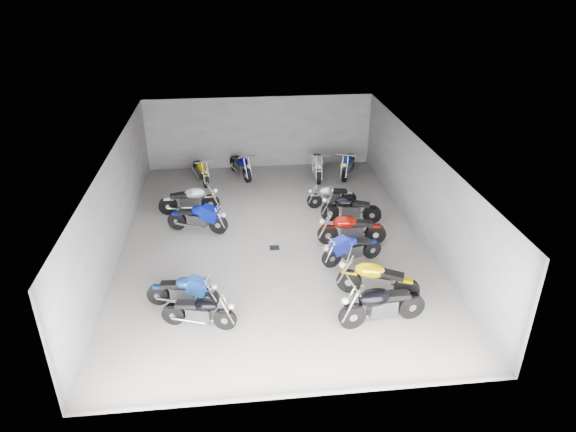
% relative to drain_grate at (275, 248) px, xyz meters
% --- Properties ---
extents(ground, '(14.00, 14.00, 0.00)m').
position_rel_drain_grate_xyz_m(ground, '(0.00, 0.50, -0.01)').
color(ground, '#9F9D97').
rests_on(ground, ground).
extents(wall_back, '(10.00, 0.10, 3.20)m').
position_rel_drain_grate_xyz_m(wall_back, '(0.00, 7.50, 1.59)').
color(wall_back, gray).
rests_on(wall_back, ground).
extents(wall_left, '(0.10, 14.00, 3.20)m').
position_rel_drain_grate_xyz_m(wall_left, '(-5.00, 0.50, 1.59)').
color(wall_left, gray).
rests_on(wall_left, ground).
extents(wall_right, '(0.10, 14.00, 3.20)m').
position_rel_drain_grate_xyz_m(wall_right, '(5.00, 0.50, 1.59)').
color(wall_right, gray).
rests_on(wall_right, ground).
extents(ceiling, '(10.00, 14.00, 0.04)m').
position_rel_drain_grate_xyz_m(ceiling, '(0.00, 0.50, 3.21)').
color(ceiling, black).
rests_on(ceiling, wall_back).
extents(drain_grate, '(0.32, 0.32, 0.01)m').
position_rel_drain_grate_xyz_m(drain_grate, '(0.00, 0.00, 0.00)').
color(drain_grate, black).
rests_on(drain_grate, ground).
extents(motorcycle_left_a, '(1.95, 0.65, 0.87)m').
position_rel_drain_grate_xyz_m(motorcycle_left_a, '(-2.25, -3.81, 0.47)').
color(motorcycle_left_a, black).
rests_on(motorcycle_left_a, ground).
extents(motorcycle_left_b, '(2.00, 0.58, 0.89)m').
position_rel_drain_grate_xyz_m(motorcycle_left_b, '(-2.73, -2.86, 0.48)').
color(motorcycle_left_b, black).
rests_on(motorcycle_left_b, ground).
extents(motorcycle_left_e, '(2.12, 0.80, 0.96)m').
position_rel_drain_grate_xyz_m(motorcycle_left_e, '(-2.53, 1.45, 0.52)').
color(motorcycle_left_e, black).
rests_on(motorcycle_left_e, ground).
extents(motorcycle_left_f, '(2.26, 0.46, 0.99)m').
position_rel_drain_grate_xyz_m(motorcycle_left_f, '(-2.90, 2.95, 0.54)').
color(motorcycle_left_f, black).
rests_on(motorcycle_left_f, ground).
extents(motorcycle_right_a, '(2.38, 0.58, 1.05)m').
position_rel_drain_grate_xyz_m(motorcycle_right_a, '(2.43, -4.16, 0.57)').
color(motorcycle_right_a, black).
rests_on(motorcycle_right_a, ground).
extents(motorcycle_right_b, '(2.22, 1.01, 1.02)m').
position_rel_drain_grate_xyz_m(motorcycle_right_b, '(2.62, -2.99, 0.55)').
color(motorcycle_right_b, black).
rests_on(motorcycle_right_b, ground).
extents(motorcycle_right_c, '(2.00, 0.68, 0.90)m').
position_rel_drain_grate_xyz_m(motorcycle_right_c, '(2.31, -1.15, 0.48)').
color(motorcycle_right_c, black).
rests_on(motorcycle_right_c, ground).
extents(motorcycle_right_d, '(2.29, 0.49, 1.01)m').
position_rel_drain_grate_xyz_m(motorcycle_right_d, '(2.55, 0.02, 0.54)').
color(motorcycle_right_d, black).
rests_on(motorcycle_right_d, ground).
extents(motorcycle_right_e, '(2.16, 0.65, 0.96)m').
position_rel_drain_grate_xyz_m(motorcycle_right_e, '(2.88, 1.59, 0.52)').
color(motorcycle_right_e, black).
rests_on(motorcycle_right_e, ground).
extents(motorcycle_right_f, '(1.93, 0.39, 0.85)m').
position_rel_drain_grate_xyz_m(motorcycle_right_f, '(2.43, 2.89, 0.46)').
color(motorcycle_right_f, black).
rests_on(motorcycle_right_f, ground).
extents(motorcycle_back_b, '(0.77, 2.05, 0.93)m').
position_rel_drain_grate_xyz_m(motorcycle_back_b, '(-2.62, 5.93, 0.50)').
color(motorcycle_back_b, black).
rests_on(motorcycle_back_b, ground).
extents(motorcycle_back_c, '(0.91, 2.06, 0.95)m').
position_rel_drain_grate_xyz_m(motorcycle_back_c, '(-0.93, 6.31, 0.51)').
color(motorcycle_back_c, black).
rests_on(motorcycle_back_c, ground).
extents(motorcycle_back_e, '(0.52, 2.33, 1.02)m').
position_rel_drain_grate_xyz_m(motorcycle_back_e, '(2.39, 5.90, 0.55)').
color(motorcycle_back_e, black).
rests_on(motorcycle_back_e, ground).
extents(motorcycle_back_f, '(1.02, 2.10, 0.98)m').
position_rel_drain_grate_xyz_m(motorcycle_back_f, '(3.75, 5.95, 0.53)').
color(motorcycle_back_f, black).
rests_on(motorcycle_back_f, ground).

